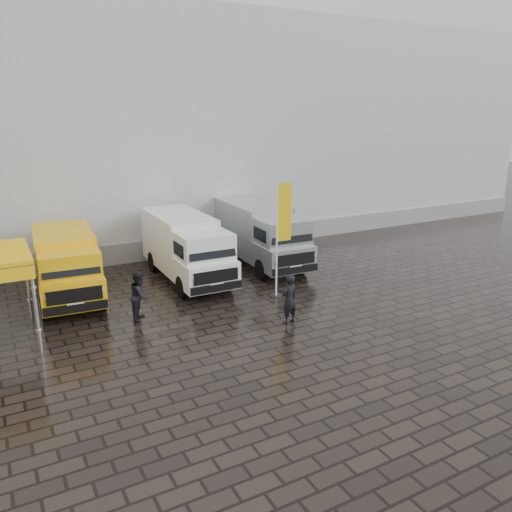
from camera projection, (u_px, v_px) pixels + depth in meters
The scene contains 10 objects.
ground at pixel (283, 301), 19.20m from camera, with size 120.00×120.00×0.00m, color black.
exhibition_hall at pixel (181, 129), 31.97m from camera, with size 44.00×16.00×12.00m, color silver.
hall_plinth at pixel (238, 239), 26.69m from camera, with size 44.00×0.15×1.00m, color gray.
van_yellow at pixel (67, 268), 19.09m from camera, with size 2.13×5.53×2.55m, color #FFB90D, non-canonical shape.
van_white at pixel (186, 249), 21.31m from camera, with size 2.11×6.34×2.75m, color white, non-canonical shape.
van_silver at pixel (261, 235), 23.52m from camera, with size 2.17×6.52×2.82m, color #B1B4B6, non-canonical shape.
flagpole at pixel (281, 232), 19.11m from camera, with size 0.88×0.50×4.63m.
wheelie_bin at pixel (292, 234), 27.75m from camera, with size 0.59×0.59×0.98m, color black.
person_front at pixel (289, 299), 16.98m from camera, with size 0.63×0.41×1.73m, color black.
person_tent at pixel (140, 295), 17.32m from camera, with size 0.85×0.66×1.75m, color black.
Camera 1 is at (-9.52, -15.28, 6.97)m, focal length 35.00 mm.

